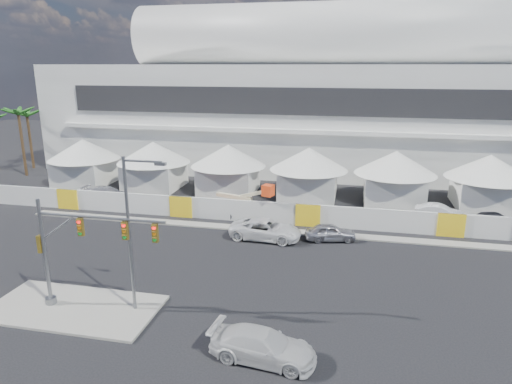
% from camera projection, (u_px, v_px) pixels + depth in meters
% --- Properties ---
extents(ground, '(160.00, 160.00, 0.00)m').
position_uv_depth(ground, '(188.00, 296.00, 28.59)').
color(ground, black).
rests_on(ground, ground).
extents(median_island, '(10.00, 5.00, 0.15)m').
position_uv_depth(median_island, '(74.00, 308.00, 26.98)').
color(median_island, gray).
rests_on(median_island, ground).
extents(far_curb, '(80.00, 1.20, 0.12)m').
position_uv_depth(far_curb, '(481.00, 246.00, 36.23)').
color(far_curb, gray).
rests_on(far_curb, ground).
extents(stadium, '(80.00, 24.80, 21.98)m').
position_uv_depth(stadium, '(350.00, 98.00, 63.31)').
color(stadium, silver).
rests_on(stadium, ground).
extents(tent_row, '(53.40, 8.40, 5.40)m').
position_uv_depth(tent_row, '(268.00, 166.00, 50.22)').
color(tent_row, silver).
rests_on(tent_row, ground).
extents(hoarding_fence, '(70.00, 0.25, 2.00)m').
position_uv_depth(hoarding_fence, '(308.00, 215.00, 40.74)').
color(hoarding_fence, silver).
rests_on(hoarding_fence, ground).
extents(palm_cluster, '(10.60, 10.60, 8.55)m').
position_uv_depth(palm_cluster, '(28.00, 119.00, 61.36)').
color(palm_cluster, '#47331E').
rests_on(palm_cluster, ground).
extents(sedan_silver, '(2.58, 4.40, 1.40)m').
position_uv_depth(sedan_silver, '(330.00, 232.00, 37.43)').
color(sedan_silver, '#AAA9AE').
rests_on(sedan_silver, ground).
extents(pickup_curb, '(3.07, 6.07, 1.65)m').
position_uv_depth(pickup_curb, '(266.00, 230.00, 37.69)').
color(pickup_curb, silver).
rests_on(pickup_curb, ground).
extents(pickup_near, '(2.74, 5.50, 1.53)m').
position_uv_depth(pickup_near, '(263.00, 346.00, 22.20)').
color(pickup_near, silver).
rests_on(pickup_near, ground).
extents(lot_car_a, '(2.33, 4.60, 1.45)m').
position_uv_depth(lot_car_a, '(439.00, 212.00, 42.38)').
color(lot_car_a, silver).
rests_on(lot_car_a, ground).
extents(lot_car_b, '(3.09, 5.10, 1.62)m').
position_uv_depth(lot_car_b, '(496.00, 221.00, 39.85)').
color(lot_car_b, black).
rests_on(lot_car_b, ground).
extents(lot_car_c, '(2.23, 5.35, 1.54)m').
position_uv_depth(lot_car_c, '(107.00, 194.00, 48.20)').
color(lot_car_c, silver).
rests_on(lot_car_c, ground).
extents(traffic_mast, '(8.00, 0.63, 6.53)m').
position_uv_depth(traffic_mast, '(72.00, 250.00, 26.03)').
color(traffic_mast, slate).
rests_on(traffic_mast, median_island).
extents(streetlight_median, '(2.51, 0.25, 9.08)m').
position_uv_depth(streetlight_median, '(132.00, 225.00, 25.36)').
color(streetlight_median, slate).
rests_on(streetlight_median, median_island).
extents(boom_lift, '(7.34, 2.59, 3.61)m').
position_uv_depth(boom_lift, '(230.00, 206.00, 43.52)').
color(boom_lift, '#F44317').
rests_on(boom_lift, ground).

